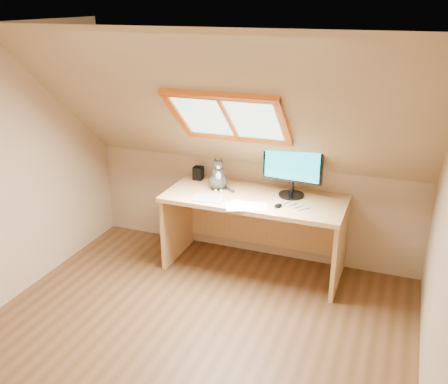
% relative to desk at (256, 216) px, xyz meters
% --- Properties ---
extents(ground, '(3.50, 3.50, 0.00)m').
position_rel_desk_xyz_m(ground, '(-0.14, -1.45, -0.56)').
color(ground, brown).
rests_on(ground, ground).
extents(room_shell, '(3.52, 3.52, 2.41)m').
position_rel_desk_xyz_m(room_shell, '(-0.14, -1.55, 0.87)').
color(room_shell, tan).
rests_on(room_shell, ground).
extents(desk, '(1.74, 0.76, 0.79)m').
position_rel_desk_xyz_m(desk, '(0.00, 0.00, 0.00)').
color(desk, tan).
rests_on(desk, ground).
extents(monitor, '(0.58, 0.24, 0.53)m').
position_rel_desk_xyz_m(monitor, '(0.33, 0.05, 0.54)').
color(monitor, black).
rests_on(monitor, desk).
extents(cat, '(0.26, 0.28, 0.34)m').
position_rel_desk_xyz_m(cat, '(-0.40, -0.02, 0.36)').
color(cat, '#3A3533').
rests_on(cat, desk).
extents(desk_speaker, '(0.10, 0.10, 0.14)m').
position_rel_desk_xyz_m(desk_speaker, '(-0.70, 0.18, 0.30)').
color(desk_speaker, black).
rests_on(desk_speaker, desk).
extents(graphics_tablet, '(0.30, 0.24, 0.01)m').
position_rel_desk_xyz_m(graphics_tablet, '(-0.39, -0.30, 0.24)').
color(graphics_tablet, '#B2B2B7').
rests_on(graphics_tablet, desk).
extents(mouse, '(0.09, 0.11, 0.03)m').
position_rel_desk_xyz_m(mouse, '(0.28, -0.25, 0.25)').
color(mouse, black).
rests_on(mouse, desk).
extents(papers, '(0.35, 0.30, 0.01)m').
position_rel_desk_xyz_m(papers, '(-0.01, -0.33, 0.24)').
color(papers, white).
rests_on(papers, desk).
extents(cables, '(0.51, 0.26, 0.01)m').
position_rel_desk_xyz_m(cables, '(0.33, -0.19, 0.24)').
color(cables, silver).
rests_on(cables, desk).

